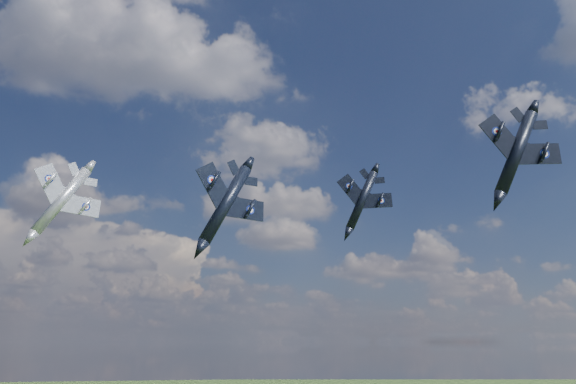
{
  "coord_description": "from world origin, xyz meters",
  "views": [
    {
      "loc": [
        -12.42,
        -51.95,
        64.46
      ],
      "look_at": [
        0.68,
        18.09,
        83.55
      ],
      "focal_mm": 35.0,
      "sensor_mm": 36.0,
      "label": 1
    }
  ],
  "objects": [
    {
      "name": "jet_lead_navy",
      "position": [
        -7.45,
        17.9,
        81.52
      ],
      "size": [
        17.41,
        19.72,
        8.6
      ],
      "primitive_type": null,
      "rotation": [
        0.0,
        0.5,
        0.41
      ],
      "color": "black"
    },
    {
      "name": "jet_right_navy",
      "position": [
        20.08,
        -3.56,
        82.93
      ],
      "size": [
        11.22,
        14.22,
        6.54
      ],
      "primitive_type": null,
      "rotation": [
        0.0,
        0.45,
        -0.12
      ],
      "color": "black"
    },
    {
      "name": "jet_high_navy",
      "position": [
        17.71,
        38.82,
        88.38
      ],
      "size": [
        13.52,
        16.88,
        7.46
      ],
      "primitive_type": null,
      "rotation": [
        0.0,
        0.43,
        -0.15
      ],
      "color": "black"
    },
    {
      "name": "jet_left_silver",
      "position": [
        -27.6,
        19.18,
        81.37
      ],
      "size": [
        14.75,
        16.72,
        7.64
      ],
      "primitive_type": null,
      "rotation": [
        0.0,
        0.55,
        0.42
      ],
      "color": "gray"
    }
  ]
}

